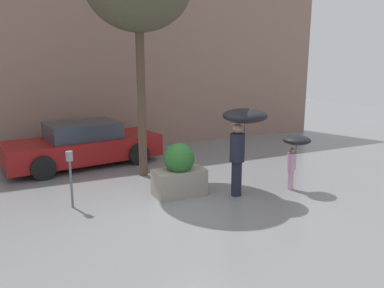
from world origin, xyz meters
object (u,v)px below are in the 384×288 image
object	(u,v)px
parked_car_near	(83,145)
parking_meter	(70,167)
planter_box	(179,172)
person_adult	(243,128)
person_child	(295,147)

from	to	relation	value
parked_car_near	parking_meter	distance (m)	3.53
parking_meter	planter_box	bearing A→B (deg)	-5.93
planter_box	person_adult	distance (m)	1.76
planter_box	person_adult	bearing A→B (deg)	-27.40
person_adult	person_child	xyz separation A→B (m)	(1.39, -0.18, -0.53)
person_adult	parking_meter	bearing A→B (deg)	-167.47
person_adult	parked_car_near	distance (m)	5.25
planter_box	person_adult	world-z (taller)	person_adult
person_adult	planter_box	bearing A→B (deg)	179.08
parked_car_near	person_child	bearing A→B (deg)	-145.65
person_child	parking_meter	xyz separation A→B (m)	(-5.03, 1.09, -0.17)
planter_box	parking_meter	world-z (taller)	planter_box
person_adult	parked_car_near	bearing A→B (deg)	149.50
parking_meter	person_child	bearing A→B (deg)	-12.19
person_child	parking_meter	bearing A→B (deg)	-173.56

